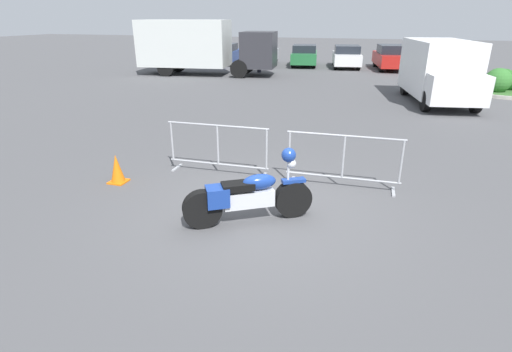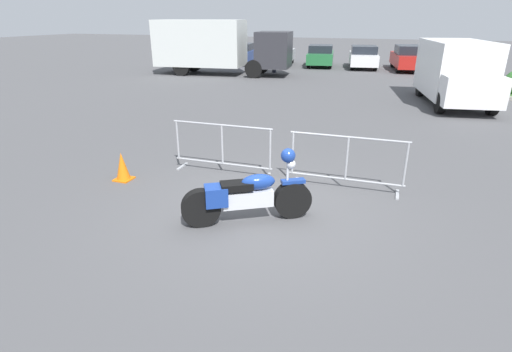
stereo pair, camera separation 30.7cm
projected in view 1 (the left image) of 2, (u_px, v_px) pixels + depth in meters
name	position (u px, v px, depth m)	size (l,w,h in m)	color
ground_plane	(262.00, 212.00, 6.92)	(120.00, 120.00, 0.00)	#4C4C4F
motorcycle	(249.00, 196.00, 6.44)	(1.92, 1.28, 1.21)	black
crowd_barrier_near	(218.00, 148.00, 8.44)	(2.23, 0.48, 1.07)	#9EA0A5
crowd_barrier_far	(343.00, 161.00, 7.73)	(2.23, 0.48, 1.07)	#9EA0A5
box_truck	(200.00, 45.00, 22.59)	(7.92, 3.18, 2.98)	silver
delivery_van	(439.00, 70.00, 15.38)	(2.80, 5.27, 2.31)	white
parked_car_blue	(225.00, 53.00, 28.32)	(2.27, 4.28, 1.38)	#284799
parked_car_silver	(263.00, 54.00, 27.43)	(2.47, 4.66, 1.50)	#B7BABF
parked_car_green	(304.00, 55.00, 27.05)	(2.27, 4.27, 1.38)	#236B38
parked_car_white	(346.00, 56.00, 26.23)	(2.30, 4.33, 1.40)	white
parked_car_red	(391.00, 57.00, 25.16)	(2.47, 4.66, 1.50)	#B21E19
pedestrian	(259.00, 57.00, 23.73)	(0.43, 0.43, 1.69)	#262838
planter_island	(505.00, 85.00, 17.39)	(3.48, 3.48, 1.13)	#ADA89E
traffic_cone	(117.00, 169.00, 8.05)	(0.34, 0.34, 0.59)	orange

